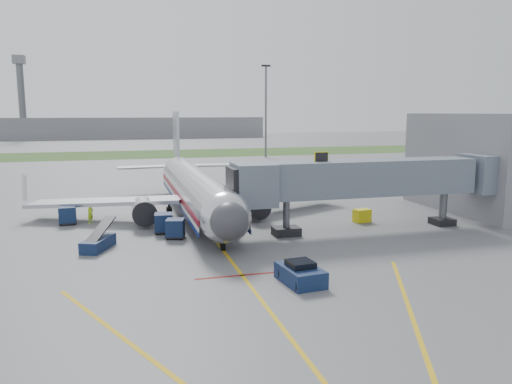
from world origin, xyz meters
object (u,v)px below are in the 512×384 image
object	(u,v)px
airliner	(195,189)
pushback_tug	(300,274)
belt_loader	(98,242)
ramp_worker	(90,214)

from	to	relation	value
airliner	pushback_tug	xyz separation A→B (m)	(3.03, -21.55, -2.07)
airliner	pushback_tug	bearing A→B (deg)	-82.00
airliner	belt_loader	distance (m)	13.93
airliner	pushback_tug	size ratio (longest dim) A/B	10.16
belt_loader	ramp_worker	world-z (taller)	belt_loader
airliner	belt_loader	bearing A→B (deg)	-130.45
pushback_tug	ramp_worker	size ratio (longest dim) A/B	1.88
ramp_worker	airliner	bearing A→B (deg)	-41.81
airliner	ramp_worker	bearing A→B (deg)	-172.84
airliner	ramp_worker	distance (m)	10.14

